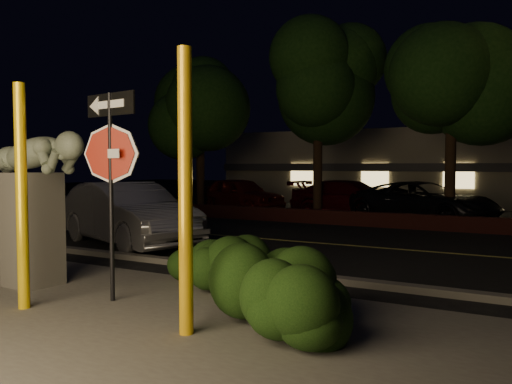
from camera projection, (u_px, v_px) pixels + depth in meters
ground at (354, 231)px, 15.91m from camera, size 90.00×90.00×0.00m
patio at (91, 331)px, 6.24m from camera, size 14.00×6.00×0.02m
road at (320, 244)px, 13.28m from camera, size 80.00×8.00×0.01m
lane_marking at (320, 243)px, 13.27m from camera, size 80.00×0.12×0.00m
curb at (245, 270)px, 9.67m from camera, size 80.00×0.25×0.12m
brick_wall at (366, 219)px, 17.04m from camera, size 40.00×0.35×0.50m
parking_lot at (402, 213)px, 22.07m from camera, size 40.00×12.00×0.01m
building at (432, 167)px, 28.99m from camera, size 22.00×10.20×4.00m
tree_far_a at (200, 92)px, 22.06m from camera, size 4.60×4.60×7.43m
tree_far_b at (318, 65)px, 19.59m from camera, size 5.20×5.20×8.41m
tree_far_c at (452, 60)px, 16.90m from camera, size 4.80×4.80×7.84m
yellow_pole_left at (22, 197)px, 7.12m from camera, size 0.16×0.16×3.25m
yellow_pole_right at (185, 193)px, 6.01m from camera, size 0.17×0.17×3.49m
signpost at (111, 154)px, 7.47m from camera, size 1.07×0.19×3.16m
sculpture at (33, 193)px, 8.49m from camera, size 2.46×0.88×2.62m
hedge_center at (205, 256)px, 8.38m from camera, size 2.36×1.68×1.12m
hedge_right at (289, 279)px, 6.53m from camera, size 1.87×1.08×1.19m
hedge_far_right at (280, 301)px, 5.71m from camera, size 1.53×0.96×1.06m
silver_sedan at (128, 214)px, 13.03m from camera, size 5.29×3.38×1.65m
parked_car_red at (240, 194)px, 22.58m from camera, size 4.92×3.16×1.56m
parked_car_darkred at (352, 199)px, 20.22m from camera, size 5.23×2.42×1.48m
parked_car_dark at (423, 202)px, 18.19m from camera, size 5.95×4.29×1.50m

